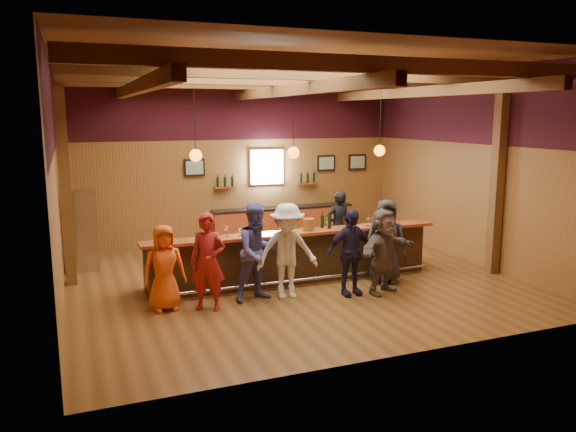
{
  "coord_description": "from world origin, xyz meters",
  "views": [
    {
      "loc": [
        -4.26,
        -10.57,
        3.47
      ],
      "look_at": [
        0.0,
        0.3,
        1.35
      ],
      "focal_mm": 35.0,
      "sensor_mm": 36.0,
      "label": 1
    }
  ],
  "objects_px": {
    "ice_bucket": "(309,225)",
    "customer_navy": "(350,252)",
    "bar_counter": "(291,256)",
    "back_bar_cabinet": "(283,224)",
    "stainless_fridge": "(81,231)",
    "customer_brown": "(383,251)",
    "bottle_a": "(330,222)",
    "customer_orange": "(164,268)",
    "customer_dark": "(386,241)",
    "bartender": "(338,226)",
    "customer_redvest": "(208,262)",
    "customer_white": "(287,251)",
    "customer_denim": "(258,252)"
  },
  "relations": [
    {
      "from": "ice_bucket",
      "to": "customer_navy",
      "type": "bearing_deg",
      "value": -67.22
    },
    {
      "from": "bar_counter",
      "to": "back_bar_cabinet",
      "type": "height_order",
      "value": "bar_counter"
    },
    {
      "from": "stainless_fridge",
      "to": "customer_brown",
      "type": "relative_size",
      "value": 1.06
    },
    {
      "from": "customer_brown",
      "to": "stainless_fridge",
      "type": "bearing_deg",
      "value": 120.61
    },
    {
      "from": "ice_bucket",
      "to": "bottle_a",
      "type": "distance_m",
      "value": 0.51
    },
    {
      "from": "bar_counter",
      "to": "customer_orange",
      "type": "relative_size",
      "value": 4.05
    },
    {
      "from": "customer_dark",
      "to": "bartender",
      "type": "bearing_deg",
      "value": 122.7
    },
    {
      "from": "customer_redvest",
      "to": "customer_dark",
      "type": "bearing_deg",
      "value": 31.65
    },
    {
      "from": "bartender",
      "to": "bottle_a",
      "type": "distance_m",
      "value": 1.6
    },
    {
      "from": "bar_counter",
      "to": "customer_white",
      "type": "xyz_separation_m",
      "value": [
        -0.52,
        -1.08,
        0.39
      ]
    },
    {
      "from": "customer_orange",
      "to": "bartender",
      "type": "bearing_deg",
      "value": 20.29
    },
    {
      "from": "back_bar_cabinet",
      "to": "customer_redvest",
      "type": "xyz_separation_m",
      "value": [
        -3.26,
        -4.76,
        0.41
      ]
    },
    {
      "from": "customer_orange",
      "to": "customer_white",
      "type": "distance_m",
      "value": 2.3
    },
    {
      "from": "back_bar_cabinet",
      "to": "customer_brown",
      "type": "relative_size",
      "value": 2.37
    },
    {
      "from": "bar_counter",
      "to": "customer_brown",
      "type": "bearing_deg",
      "value": -48.54
    },
    {
      "from": "customer_redvest",
      "to": "bar_counter",
      "type": "bearing_deg",
      "value": 57.01
    },
    {
      "from": "bartender",
      "to": "customer_white",
      "type": "bearing_deg",
      "value": 40.82
    },
    {
      "from": "customer_orange",
      "to": "customer_dark",
      "type": "bearing_deg",
      "value": -3.02
    },
    {
      "from": "customer_denim",
      "to": "bottle_a",
      "type": "xyz_separation_m",
      "value": [
        1.83,
        0.73,
        0.32
      ]
    },
    {
      "from": "customer_redvest",
      "to": "back_bar_cabinet",
      "type": "bearing_deg",
      "value": 82.82
    },
    {
      "from": "customer_dark",
      "to": "bottle_a",
      "type": "distance_m",
      "value": 1.23
    },
    {
      "from": "customer_navy",
      "to": "ice_bucket",
      "type": "xyz_separation_m",
      "value": [
        -0.43,
        1.03,
        0.39
      ]
    },
    {
      "from": "bar_counter",
      "to": "stainless_fridge",
      "type": "distance_m",
      "value": 4.81
    },
    {
      "from": "ice_bucket",
      "to": "stainless_fridge",
      "type": "bearing_deg",
      "value": 147.38
    },
    {
      "from": "back_bar_cabinet",
      "to": "customer_denim",
      "type": "height_order",
      "value": "customer_denim"
    },
    {
      "from": "customer_redvest",
      "to": "customer_denim",
      "type": "height_order",
      "value": "customer_denim"
    },
    {
      "from": "customer_navy",
      "to": "bartender",
      "type": "xyz_separation_m",
      "value": [
        0.93,
        2.38,
        0.0
      ]
    },
    {
      "from": "customer_denim",
      "to": "customer_white",
      "type": "height_order",
      "value": "customer_denim"
    },
    {
      "from": "customer_orange",
      "to": "customer_denim",
      "type": "bearing_deg",
      "value": -6.53
    },
    {
      "from": "customer_white",
      "to": "customer_redvest",
      "type": "bearing_deg",
      "value": -168.88
    },
    {
      "from": "customer_white",
      "to": "bartender",
      "type": "relative_size",
      "value": 1.08
    },
    {
      "from": "customer_denim",
      "to": "stainless_fridge",
      "type": "bearing_deg",
      "value": 121.35
    },
    {
      "from": "customer_orange",
      "to": "customer_white",
      "type": "relative_size",
      "value": 0.85
    },
    {
      "from": "back_bar_cabinet",
      "to": "bar_counter",
      "type": "bearing_deg",
      "value": -108.34
    },
    {
      "from": "customer_dark",
      "to": "bartender",
      "type": "distance_m",
      "value": 1.91
    },
    {
      "from": "customer_orange",
      "to": "customer_navy",
      "type": "xyz_separation_m",
      "value": [
        3.49,
        -0.46,
        0.07
      ]
    },
    {
      "from": "customer_brown",
      "to": "bartender",
      "type": "height_order",
      "value": "bartender"
    },
    {
      "from": "customer_white",
      "to": "customer_denim",
      "type": "bearing_deg",
      "value": -179.59
    },
    {
      "from": "customer_white",
      "to": "bottle_a",
      "type": "distance_m",
      "value": 1.54
    },
    {
      "from": "back_bar_cabinet",
      "to": "ice_bucket",
      "type": "relative_size",
      "value": 16.01
    },
    {
      "from": "customer_orange",
      "to": "ice_bucket",
      "type": "bearing_deg",
      "value": 7.3
    },
    {
      "from": "stainless_fridge",
      "to": "customer_orange",
      "type": "relative_size",
      "value": 1.16
    },
    {
      "from": "customer_white",
      "to": "customer_dark",
      "type": "relative_size",
      "value": 1.04
    },
    {
      "from": "bar_counter",
      "to": "ice_bucket",
      "type": "xyz_separation_m",
      "value": [
        0.25,
        -0.34,
        0.71
      ]
    },
    {
      "from": "bar_counter",
      "to": "bottle_a",
      "type": "relative_size",
      "value": 18.12
    },
    {
      "from": "customer_redvest",
      "to": "bartender",
      "type": "height_order",
      "value": "customer_redvest"
    },
    {
      "from": "bar_counter",
      "to": "stainless_fridge",
      "type": "xyz_separation_m",
      "value": [
        -4.12,
        2.45,
        0.38
      ]
    },
    {
      "from": "customer_orange",
      "to": "customer_dark",
      "type": "height_order",
      "value": "customer_dark"
    },
    {
      "from": "bar_counter",
      "to": "customer_redvest",
      "type": "relative_size",
      "value": 3.57
    },
    {
      "from": "customer_orange",
      "to": "customer_redvest",
      "type": "distance_m",
      "value": 0.79
    }
  ]
}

